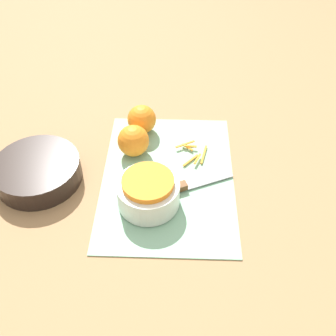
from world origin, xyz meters
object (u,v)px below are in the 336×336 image
object	(u,v)px
orange_right	(142,119)
knife	(179,187)
bowl_speckled	(148,192)
orange_left	(133,141)
bowl_dark	(38,171)

from	to	relation	value
orange_right	knife	bearing A→B (deg)	-154.03
bowl_speckled	orange_left	size ratio (longest dim) A/B	1.75
bowl_speckled	orange_left	world-z (taller)	orange_left
bowl_speckled	orange_left	xyz separation A→B (m)	(0.17, 0.05, 0.00)
bowl_speckled	bowl_dark	distance (m)	0.28
orange_left	bowl_speckled	bearing A→B (deg)	-163.52
knife	bowl_speckled	bearing A→B (deg)	-171.88
bowl_dark	knife	bearing A→B (deg)	-94.76
bowl_dark	orange_right	size ratio (longest dim) A/B	2.65
bowl_speckled	knife	bearing A→B (deg)	-58.65
knife	orange_right	distance (m)	0.24
orange_left	orange_right	distance (m)	0.09
bowl_speckled	bowl_dark	world-z (taller)	bowl_speckled
knife	orange_right	world-z (taller)	orange_right
orange_left	knife	bearing A→B (deg)	-136.51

